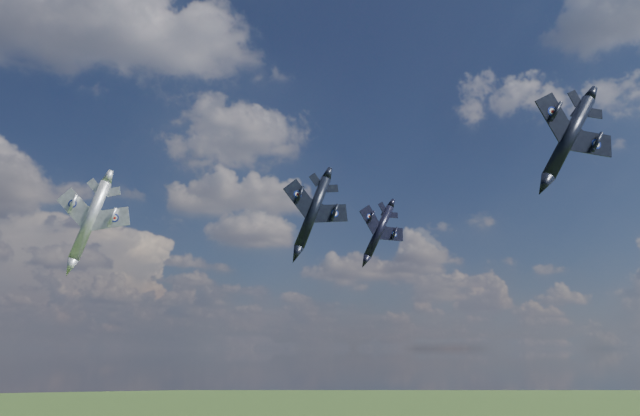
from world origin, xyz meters
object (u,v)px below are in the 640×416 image
object	(u,v)px
jet_lead_navy	(313,212)
jet_right_navy	(569,137)
jet_high_navy	(379,231)
jet_left_silver	(90,220)

from	to	relation	value
jet_lead_navy	jet_right_navy	world-z (taller)	jet_right_navy
jet_right_navy	jet_high_navy	bearing A→B (deg)	88.48
jet_lead_navy	jet_left_silver	xyz separation A→B (m)	(-26.51, 17.50, 1.00)
jet_right_navy	jet_high_navy	distance (m)	54.70
jet_high_navy	jet_lead_navy	bearing A→B (deg)	-134.92
jet_lead_navy	jet_left_silver	distance (m)	31.79
jet_lead_navy	jet_high_navy	xyz separation A→B (m)	(19.48, 28.13, 3.72)
jet_lead_navy	jet_high_navy	size ratio (longest dim) A/B	0.92
jet_right_navy	jet_left_silver	size ratio (longest dim) A/B	0.80
jet_lead_navy	jet_right_navy	distance (m)	31.05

